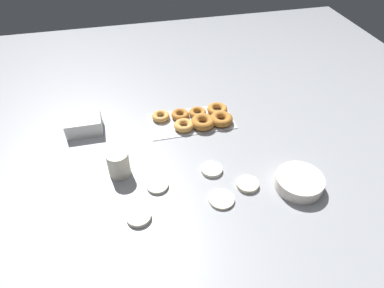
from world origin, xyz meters
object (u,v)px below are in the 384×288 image
pancake_0 (221,199)px  container_stack (84,124)px  pancake_2 (247,184)px  pancake_4 (139,217)px  pancake_1 (212,169)px  pancake_3 (157,186)px  batter_bowl (299,182)px  paper_cup (118,164)px  donut_tray (198,118)px

pancake_0 → container_stack: bearing=-47.6°
pancake_2 → pancake_4: size_ratio=0.98×
pancake_1 → pancake_4: bearing=27.7°
pancake_1 → container_stack: bearing=-37.7°
container_stack → pancake_3: bearing=122.9°
pancake_2 → batter_bowl: (-0.18, 0.05, 0.02)m
pancake_1 → paper_cup: paper_cup is taller
pancake_0 → batter_bowl: 0.30m
pancake_0 → pancake_2: size_ratio=1.11×
batter_bowl → container_stack: container_stack is taller
container_stack → pancake_1: bearing=142.3°
pancake_0 → container_stack: 0.72m
paper_cup → pancake_4: bearing=101.3°
pancake_0 → pancake_3: 0.25m
pancake_1 → paper_cup: size_ratio=0.80×
pancake_3 → donut_tray: donut_tray is taller
pancake_0 → pancake_4: pancake_4 is taller
pancake_4 → paper_cup: (0.05, -0.23, 0.04)m
pancake_1 → pancake_3: bearing=8.6°
pancake_4 → pancake_2: bearing=-172.4°
pancake_0 → paper_cup: 0.42m
pancake_4 → pancake_1: bearing=-152.3°
pancake_3 → batter_bowl: batter_bowl is taller
pancake_0 → pancake_3: size_ratio=1.15×
pancake_2 → pancake_3: (0.33, -0.07, -0.00)m
pancake_1 → batter_bowl: bearing=152.3°
paper_cup → pancake_2: bearing=159.3°
pancake_1 → paper_cup: 0.36m
pancake_0 → batter_bowl: bearing=179.4°
pancake_0 → batter_bowl: (-0.30, 0.00, 0.02)m
batter_bowl → pancake_4: bearing=0.7°
pancake_3 → donut_tray: size_ratio=0.21×
pancake_2 → pancake_1: bearing=-43.9°
donut_tray → paper_cup: size_ratio=3.72×
pancake_2 → donut_tray: donut_tray is taller
container_stack → donut_tray: bearing=174.0°
donut_tray → paper_cup: paper_cup is taller
pancake_4 → donut_tray: bearing=-124.4°
pancake_0 → pancake_1: size_ratio=1.12×
pancake_0 → paper_cup: paper_cup is taller
pancake_1 → pancake_3: pancake_1 is taller
pancake_4 → donut_tray: size_ratio=0.22×
pancake_3 → pancake_1: bearing=-171.4°
pancake_2 → pancake_4: 0.42m
donut_tray → batter_bowl: batter_bowl is taller
pancake_2 → pancake_3: size_ratio=1.04×
pancake_0 → pancake_2: pancake_2 is taller
pancake_2 → pancake_3: bearing=-12.3°
pancake_0 → pancake_3: pancake_3 is taller
pancake_1 → batter_bowl: 0.33m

